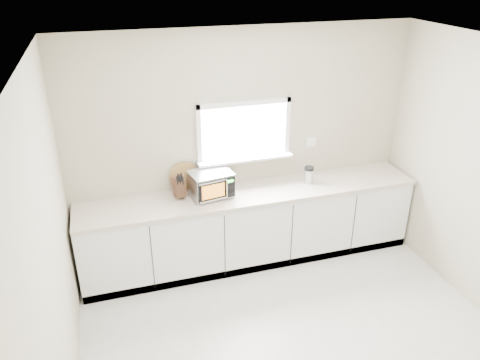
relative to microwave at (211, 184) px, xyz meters
name	(u,v)px	position (x,y,z in m)	size (l,w,h in m)	color
back_wall	(244,146)	(0.46, 0.27, 0.29)	(4.00, 0.17, 2.70)	#B6AE91
cabinets	(251,227)	(0.46, -0.02, -0.63)	(3.92, 0.60, 0.88)	silver
countertop	(251,193)	(0.46, -0.03, -0.17)	(3.92, 0.64, 0.04)	beige
microwave	(211,184)	(0.00, 0.00, 0.00)	(0.49, 0.42, 0.29)	black
knife_block	(179,186)	(-0.35, 0.07, -0.02)	(0.13, 0.23, 0.31)	#442518
cutting_board	(184,177)	(-0.25, 0.22, 0.02)	(0.34, 0.34, 0.02)	olive
coffee_grinder	(309,175)	(1.18, 0.00, -0.05)	(0.14, 0.14, 0.20)	#B5B8BC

